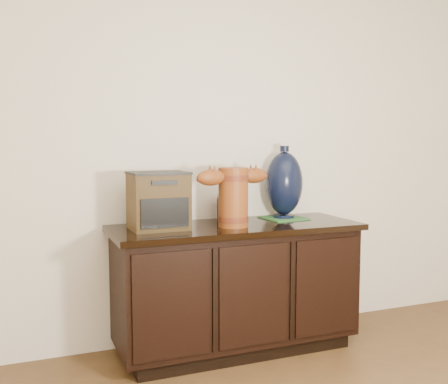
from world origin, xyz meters
name	(u,v)px	position (x,y,z in m)	size (l,w,h in m)	color
sideboard	(236,286)	(0.00, 2.23, 0.39)	(1.46, 0.56, 0.75)	black
terracotta_vessel	(233,194)	(-0.05, 2.16, 0.95)	(0.48, 0.20, 0.34)	brown
tv_radio	(158,201)	(-0.46, 2.24, 0.91)	(0.32, 0.26, 0.32)	#38250E
green_mat	(284,218)	(0.37, 2.33, 0.76)	(0.24, 0.24, 0.01)	#2F6930
lamp_base	(284,184)	(0.37, 2.33, 0.98)	(0.25, 0.25, 0.45)	black
spray_can	(221,207)	(-0.01, 2.44, 0.83)	(0.05, 0.05, 0.16)	#5B180F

